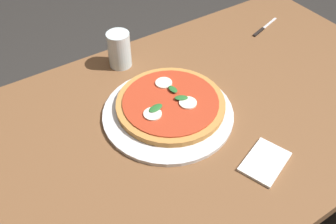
# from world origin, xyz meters

# --- Properties ---
(dining_table) EXTENTS (1.60, 0.85, 0.72)m
(dining_table) POSITION_xyz_m (0.00, 0.00, 0.63)
(dining_table) COLOR brown
(dining_table) RESTS_ON ground_plane
(serving_tray) EXTENTS (0.38, 0.38, 0.01)m
(serving_tray) POSITION_xyz_m (0.01, -0.04, 0.73)
(serving_tray) COLOR silver
(serving_tray) RESTS_ON dining_table
(pizza) EXTENTS (0.32, 0.32, 0.03)m
(pizza) POSITION_xyz_m (-0.01, -0.05, 0.74)
(pizza) COLOR #C6843F
(pizza) RESTS_ON serving_tray
(napkin) EXTENTS (0.15, 0.13, 0.01)m
(napkin) POSITION_xyz_m (-0.10, 0.24, 0.73)
(napkin) COLOR white
(napkin) RESTS_ON dining_table
(knife) EXTENTS (0.16, 0.06, 0.01)m
(knife) POSITION_xyz_m (-0.53, -0.23, 0.72)
(knife) COLOR black
(knife) RESTS_ON dining_table
(glass_cup) EXTENTS (0.07, 0.07, 0.12)m
(glass_cup) POSITION_xyz_m (0.02, -0.32, 0.78)
(glass_cup) COLOR silver
(glass_cup) RESTS_ON dining_table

